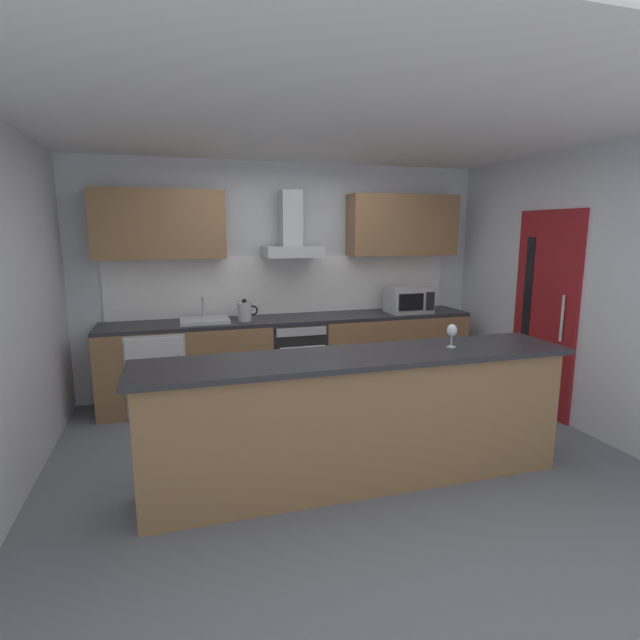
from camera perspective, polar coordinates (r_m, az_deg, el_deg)
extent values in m
cube|color=slate|center=(4.37, 1.80, -14.86)|extent=(5.66, 4.58, 0.02)
cube|color=white|center=(4.02, 2.03, 21.22)|extent=(5.66, 4.58, 0.02)
cube|color=silver|center=(5.76, -3.99, 4.86)|extent=(5.66, 0.12, 2.60)
cube|color=silver|center=(3.95, -33.07, 0.63)|extent=(0.12, 4.58, 2.60)
cube|color=silver|center=(5.26, 27.44, 3.18)|extent=(0.12, 4.58, 2.60)
cube|color=white|center=(5.70, -3.82, 4.09)|extent=(3.96, 0.02, 0.66)
cube|color=olive|center=(5.55, -3.01, -4.48)|extent=(4.10, 0.60, 0.86)
cube|color=#28282D|center=(5.45, -3.05, 0.10)|extent=(4.10, 0.60, 0.04)
cube|color=olive|center=(3.69, 4.56, -11.69)|extent=(3.08, 0.52, 0.94)
cube|color=#28282D|center=(3.53, 4.67, -4.31)|extent=(3.18, 0.64, 0.04)
cube|color=olive|center=(5.36, -18.13, 10.50)|extent=(1.31, 0.32, 0.70)
cube|color=olive|center=(5.97, 9.56, 10.80)|extent=(1.31, 0.32, 0.70)
cube|color=maroon|center=(5.44, 24.63, 0.69)|extent=(0.04, 0.85, 2.05)
cube|color=black|center=(5.59, 22.92, 2.11)|extent=(0.01, 0.11, 1.31)
cylinder|color=#B7BABC|center=(5.22, 26.26, 0.18)|extent=(0.03, 0.03, 0.45)
cube|color=slate|center=(5.53, -2.89, -4.22)|extent=(0.60, 0.56, 0.80)
cube|color=black|center=(5.27, -2.11, -5.67)|extent=(0.50, 0.02, 0.48)
cube|color=#B7BABC|center=(5.17, -2.14, -1.36)|extent=(0.54, 0.02, 0.09)
cylinder|color=#B7BABC|center=(5.18, -2.04, -3.21)|extent=(0.49, 0.02, 0.02)
cube|color=white|center=(5.39, -18.38, -5.51)|extent=(0.58, 0.56, 0.85)
cube|color=silver|center=(5.11, -18.46, -6.38)|extent=(0.55, 0.02, 0.80)
cylinder|color=#B7BABC|center=(5.08, -16.00, -5.86)|extent=(0.02, 0.02, 0.38)
cube|color=#B7BABC|center=(5.85, 10.23, 2.34)|extent=(0.50, 0.36, 0.30)
cube|color=black|center=(5.66, 10.56, 2.06)|extent=(0.30, 0.02, 0.19)
cube|color=black|center=(5.77, 12.68, 2.14)|extent=(0.10, 0.01, 0.21)
cube|color=silver|center=(5.29, -13.26, -0.04)|extent=(0.50, 0.40, 0.04)
cylinder|color=#B7BABC|center=(5.39, -13.39, 1.33)|extent=(0.03, 0.03, 0.26)
cylinder|color=#B7BABC|center=(5.30, -13.39, 2.48)|extent=(0.03, 0.16, 0.03)
cylinder|color=#B7BABC|center=(5.27, -8.76, 0.96)|extent=(0.15, 0.15, 0.20)
sphere|color=black|center=(5.26, -8.79, 2.16)|extent=(0.06, 0.06, 0.06)
cone|color=#B7BABC|center=(5.25, -9.85, 1.33)|extent=(0.09, 0.04, 0.07)
torus|color=black|center=(5.28, -7.79, 1.11)|extent=(0.11, 0.02, 0.11)
cube|color=#B7BABC|center=(5.45, -3.25, 7.93)|extent=(0.62, 0.45, 0.12)
cube|color=#B7BABC|center=(5.49, -3.42, 11.70)|extent=(0.22, 0.22, 0.60)
cylinder|color=silver|center=(3.86, 14.98, -3.02)|extent=(0.07, 0.07, 0.01)
cylinder|color=silver|center=(3.85, 15.01, -2.32)|extent=(0.01, 0.01, 0.09)
ellipsoid|color=silver|center=(3.83, 15.07, -1.16)|extent=(0.08, 0.08, 0.10)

